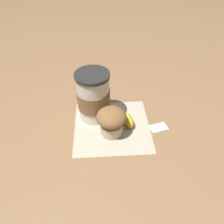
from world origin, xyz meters
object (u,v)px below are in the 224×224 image
(coffee_cup, at_px, (94,97))
(banana, at_px, (112,113))
(muffin, at_px, (113,120))
(sugar_packet, at_px, (159,128))

(coffee_cup, bearing_deg, banana, -4.49)
(banana, bearing_deg, coffee_cup, 175.51)
(coffee_cup, xyz_separation_m, muffin, (0.06, -0.07, -0.03))
(banana, distance_m, sugar_packet, 0.15)
(coffee_cup, distance_m, sugar_packet, 0.21)
(coffee_cup, height_order, sugar_packet, coffee_cup)
(sugar_packet, bearing_deg, banana, 163.40)
(muffin, xyz_separation_m, banana, (-0.01, 0.06, -0.03))
(muffin, height_order, banana, muffin)
(muffin, xyz_separation_m, sugar_packet, (0.13, 0.02, -0.04))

